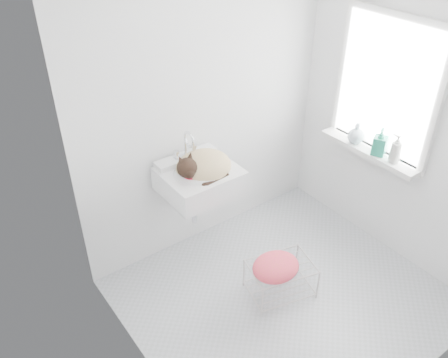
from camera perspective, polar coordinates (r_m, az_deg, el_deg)
floor at (r=3.70m, az=7.26°, el=-13.93°), size 2.20×2.00×0.02m
back_wall at (r=3.59m, az=-2.23°, el=9.55°), size 2.20×0.02×2.50m
right_wall at (r=3.70m, az=21.46°, el=7.93°), size 0.02×2.00×2.50m
left_wall at (r=2.38m, az=-10.52°, el=-5.15°), size 0.02×2.00×2.50m
window_glass at (r=3.75m, az=19.17°, el=10.42°), size 0.01×0.80×1.00m
window_frame at (r=3.74m, az=19.03°, el=10.38°), size 0.04×0.90×1.10m
windowsill at (r=3.91m, az=17.12°, el=3.24°), size 0.16×0.88×0.04m
sink at (r=3.47m, az=-3.01°, el=1.09°), size 0.55×0.48×0.22m
faucet at (r=3.53m, az=-4.71°, el=4.27°), size 0.20×0.14×0.20m
cat at (r=3.44m, az=-2.69°, el=1.59°), size 0.47×0.40×0.27m
wire_rack at (r=3.62m, az=6.84°, el=-11.75°), size 0.52×0.42×0.27m
towel at (r=3.45m, az=6.23°, el=-11.05°), size 0.38×0.29×0.15m
bottle_a at (r=3.79m, az=19.76°, el=1.97°), size 0.09×0.09×0.19m
bottle_b at (r=3.85m, az=18.08°, el=2.90°), size 0.13×0.13×0.22m
bottle_c at (r=3.97m, az=15.52°, el=4.29°), size 0.19×0.19×0.17m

